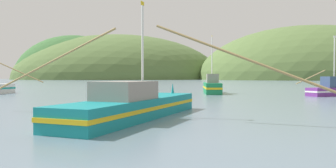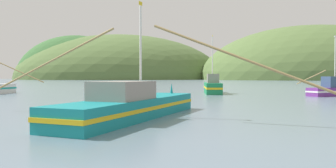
# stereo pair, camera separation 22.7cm
# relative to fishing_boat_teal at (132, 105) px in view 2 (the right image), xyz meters

# --- Properties ---
(hill_far_left) EXTENTS (85.05, 68.04, 64.27)m
(hill_far_left) POSITION_rel_fishing_boat_teal_xyz_m (-8.45, 233.47, -0.69)
(hill_far_left) COLOR #386633
(hill_far_left) RESTS_ON ground
(hill_far_right) EXTENTS (158.09, 126.48, 67.95)m
(hill_far_right) POSITION_rel_fishing_boat_teal_xyz_m (25.80, 239.38, -0.69)
(hill_far_right) COLOR #516B38
(hill_far_right) RESTS_ON ground
(hill_far_center) EXTENTS (161.62, 129.29, 74.24)m
(hill_far_center) POSITION_rel_fishing_boat_teal_xyz_m (152.02, 181.58, -0.69)
(hill_far_center) COLOR #516B38
(hill_far_center) RESTS_ON ground
(fishing_boat_teal) EXTENTS (15.98, 11.67, 6.24)m
(fishing_boat_teal) POSITION_rel_fishing_boat_teal_xyz_m (0.00, 0.00, 0.00)
(fishing_boat_teal) COLOR #147F84
(fishing_boat_teal) RESTS_ON ground
(fishing_boat_purple) EXTENTS (6.50, 9.83, 6.73)m
(fishing_boat_purple) POSITION_rel_fishing_boat_teal_xyz_m (24.17, 13.98, -0.03)
(fishing_boat_purple) COLOR #6B2D84
(fishing_boat_purple) RESTS_ON ground
(fishing_boat_green) EXTENTS (4.28, 8.18, 7.50)m
(fishing_boat_green) POSITION_rel_fishing_boat_teal_xyz_m (13.40, 22.35, 0.14)
(fishing_boat_green) COLOR #197A47
(fishing_boat_green) RESTS_ON ground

